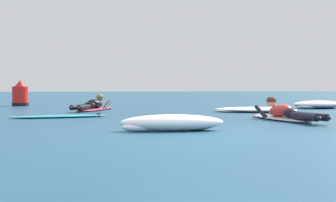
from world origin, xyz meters
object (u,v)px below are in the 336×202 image
object	(u,v)px
drifting_surfboard	(60,116)
channel_marker_buoy	(20,96)
surfer_near	(284,114)
surfer_far	(93,106)

from	to	relation	value
drifting_surfboard	channel_marker_buoy	xyz separation A→B (m)	(-2.15, 6.94, 0.35)
surfer_near	drifting_surfboard	xyz separation A→B (m)	(-4.79, 1.56, -0.10)
surfer_near	drifting_surfboard	size ratio (longest dim) A/B	1.18
surfer_near	surfer_far	xyz separation A→B (m)	(-4.12, 4.65, -0.00)
drifting_surfboard	channel_marker_buoy	size ratio (longest dim) A/B	2.34
drifting_surfboard	surfer_far	bearing A→B (deg)	77.74
surfer_near	surfer_far	world-z (taller)	same
surfer_near	channel_marker_buoy	world-z (taller)	channel_marker_buoy
drifting_surfboard	channel_marker_buoy	distance (m)	7.27
surfer_near	channel_marker_buoy	bearing A→B (deg)	129.22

